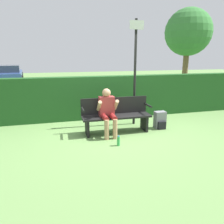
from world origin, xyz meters
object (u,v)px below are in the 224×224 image
at_px(person_seated, 108,110).
at_px(water_bottle, 118,141).
at_px(park_bench, 116,115).
at_px(backpack, 160,120).
at_px(signpost, 135,68).
at_px(parked_car, 8,74).
at_px(tree, 188,33).

bearing_deg(person_seated, water_bottle, -84.96).
height_order(park_bench, backpack, park_bench).
distance_m(signpost, parked_car, 12.80).
height_order(person_seated, parked_car, parked_car).
bearing_deg(parked_car, person_seated, -166.03).
distance_m(person_seated, signpost, 1.50).
bearing_deg(backpack, tree, 51.33).
height_order(backpack, parked_car, parked_car).
relative_size(water_bottle, parked_car, 0.05).
relative_size(park_bench, tree, 0.45).
relative_size(backpack, water_bottle, 2.03).
bearing_deg(parked_car, backpack, -159.85).
relative_size(park_bench, person_seated, 1.53).
relative_size(park_bench, parked_car, 0.40).
height_order(person_seated, signpost, signpost).
xyz_separation_m(backpack, signpost, (-0.57, 0.55, 1.39)).
xyz_separation_m(park_bench, person_seated, (-0.26, -0.13, 0.18)).
xyz_separation_m(backpack, water_bottle, (-1.44, -0.86, -0.11)).
bearing_deg(water_bottle, backpack, 30.95).
distance_m(backpack, tree, 5.89).
height_order(water_bottle, parked_car, parked_car).
bearing_deg(park_bench, tree, 41.88).
xyz_separation_m(person_seated, signpost, (0.94, 0.65, 0.96)).
distance_m(park_bench, water_bottle, 0.98).
distance_m(person_seated, backpack, 1.57).
bearing_deg(backpack, park_bench, 178.69).
xyz_separation_m(water_bottle, signpost, (0.88, 1.41, 1.50)).
relative_size(person_seated, parked_car, 0.26).
bearing_deg(tree, water_bottle, -133.59).
bearing_deg(tree, parked_car, 139.30).
distance_m(park_bench, signpost, 1.44).
bearing_deg(park_bench, parked_car, 111.61).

